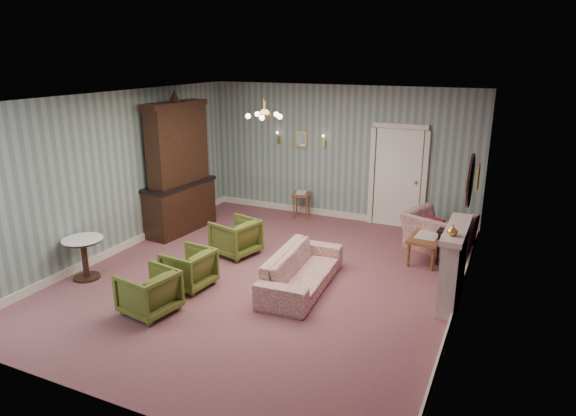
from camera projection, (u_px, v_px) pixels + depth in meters
The scene contains 27 objects.
floor at pixel (267, 277), 8.37m from camera, with size 7.00×7.00×0.00m, color #824C53.
ceiling at pixel (264, 97), 7.52m from camera, with size 7.00×7.00×0.00m, color white.
wall_back at pixel (340, 153), 10.98m from camera, with size 6.00×6.00×0.00m, color slate.
wall_front at pixel (100, 278), 4.91m from camera, with size 6.00×6.00×0.00m, color slate.
wall_left at pixel (118, 174), 9.15m from camera, with size 7.00×7.00×0.00m, color slate.
wall_right at pixel (467, 217), 6.74m from camera, with size 7.00×7.00×0.00m, color slate.
wall_right_floral at pixel (465, 217), 6.75m from camera, with size 7.00×7.00×0.00m, color #A65375.
door at pixel (398, 176), 10.54m from camera, with size 1.12×0.12×2.16m, color white, non-canonical shape.
olive_chair_a at pixel (149, 290), 7.11m from camera, with size 0.69×0.64×0.71m, color #535F21.
olive_chair_b at pixel (189, 266), 7.92m from camera, with size 0.67×0.62×0.69m, color #535F21.
olive_chair_c at pixel (236, 235), 9.20m from camera, with size 0.71×0.67×0.73m, color #535F21.
sofa_chintz at pixel (302, 264), 7.89m from camera, with size 2.01×0.59×0.79m, color #933B4A.
wingback_chair at pixel (438, 225), 9.37m from camera, with size 1.11×0.72×0.97m, color #933B4A.
dresser at pixel (178, 164), 10.16m from camera, with size 0.58×1.68×2.79m, color black, non-canonical shape.
fireplace at pixel (453, 264), 7.40m from camera, with size 0.30×1.40×1.16m, color beige, non-canonical shape.
mantel_vase at pixel (453, 230), 6.87m from camera, with size 0.15×0.15×0.15m, color gold.
oval_mirror at pixel (470, 181), 6.99m from camera, with size 0.04×0.76×0.84m, color white, non-canonical shape.
framed_print at pixel (478, 177), 8.23m from camera, with size 0.04×0.34×0.42m, color gold, non-canonical shape.
coffee_table at pixel (426, 248), 8.95m from camera, with size 0.52×0.93×0.47m, color brown, non-canonical shape.
side_table_black at pixel (451, 247), 8.79m from camera, with size 0.42×0.42×0.63m, color black, non-canonical shape.
pedestal_table at pixel (85, 258), 8.22m from camera, with size 0.64×0.64×0.69m, color black, non-canonical shape.
nesting_table at pixel (301, 204), 11.31m from camera, with size 0.36×0.46×0.60m, color brown, non-canonical shape.
gilt_mirror_back at pixel (301, 139), 11.24m from camera, with size 0.28×0.06×0.36m, color gold, non-canonical shape.
sconce_left at pixel (278, 138), 11.44m from camera, with size 0.16×0.12×0.30m, color gold, non-canonical shape.
sconce_right at pixel (324, 141), 11.00m from camera, with size 0.16×0.12×0.30m, color gold, non-canonical shape.
chandelier at pixel (265, 116), 7.60m from camera, with size 0.56×0.56×0.36m, color gold, non-canonical shape.
burgundy_cushion at pixel (434, 228), 9.26m from camera, with size 0.38×0.10×0.38m, color maroon.
Camera 1 is at (3.53, -6.82, 3.53)m, focal length 31.69 mm.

